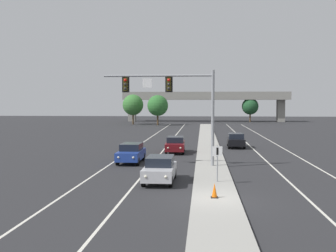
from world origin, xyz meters
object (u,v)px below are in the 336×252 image
at_px(car_oncoming_darkred, 175,144).
at_px(tree_far_left_b, 133,105).
at_px(car_oncoming_blue, 131,153).
at_px(car_receding_black, 236,140).
at_px(car_oncoming_silver, 160,169).
at_px(traffic_cone_median_nose, 214,191).
at_px(tree_far_left_a, 158,106).
at_px(median_sign_post, 217,158).
at_px(tree_far_right_b, 250,106).
at_px(overhead_signal_mast, 177,97).

xyz_separation_m(car_oncoming_darkred, tree_far_left_b, (-12.94, 52.52, 3.59)).
xyz_separation_m(car_oncoming_blue, car_receding_black, (9.45, 12.38, 0.00)).
height_order(car_oncoming_silver, tree_far_left_b, tree_far_left_b).
bearing_deg(traffic_cone_median_nose, car_oncoming_blue, 116.55).
distance_m(car_receding_black, tree_far_left_a, 46.41).
bearing_deg(median_sign_post, tree_far_left_a, 99.24).
bearing_deg(tree_far_left_b, tree_far_right_b, 27.51).
distance_m(median_sign_post, tree_far_right_b, 83.32).
bearing_deg(tree_far_left_a, tree_far_right_b, 38.53).
height_order(median_sign_post, car_oncoming_blue, median_sign_post).
xyz_separation_m(median_sign_post, tree_far_left_b, (-16.51, 68.19, 2.82)).
distance_m(median_sign_post, tree_far_left_a, 66.19).
bearing_deg(median_sign_post, overhead_signal_mast, 113.65).
bearing_deg(car_receding_black, tree_far_right_b, 82.30).
relative_size(car_oncoming_silver, tree_far_left_a, 0.68).
bearing_deg(tree_far_left_a, median_sign_post, -80.76).
bearing_deg(car_oncoming_silver, median_sign_post, -7.04).
distance_m(car_oncoming_blue, tree_far_left_b, 60.51).
height_order(overhead_signal_mast, car_oncoming_silver, overhead_signal_mast).
distance_m(median_sign_post, car_oncoming_blue, 10.92).
height_order(median_sign_post, tree_far_right_b, tree_far_right_b).
relative_size(car_oncoming_silver, traffic_cone_median_nose, 6.05).
distance_m(car_receding_black, tree_far_right_b, 62.23).
height_order(car_oncoming_blue, car_receding_black, same).
bearing_deg(car_oncoming_blue, overhead_signal_mast, -27.98).
bearing_deg(median_sign_post, car_oncoming_blue, 128.05).
relative_size(tree_far_left_a, tree_far_left_b, 0.97).
height_order(car_oncoming_silver, car_oncoming_blue, same).
xyz_separation_m(overhead_signal_mast, tree_far_left_a, (-7.76, 58.75, -1.11)).
height_order(median_sign_post, car_oncoming_silver, median_sign_post).
relative_size(car_oncoming_blue, car_receding_black, 1.00).
bearing_deg(tree_far_left_b, car_oncoming_darkred, -76.16).
bearing_deg(car_receding_black, overhead_signal_mast, -111.19).
relative_size(car_oncoming_silver, car_oncoming_darkred, 0.99).
distance_m(car_oncoming_darkred, car_receding_black, 8.23).
height_order(car_oncoming_darkred, traffic_cone_median_nose, car_oncoming_darkred).
bearing_deg(car_oncoming_darkred, car_oncoming_silver, -89.83).
relative_size(overhead_signal_mast, median_sign_post, 3.82).
relative_size(tree_far_right_b, tree_far_left_b, 0.90).
height_order(car_oncoming_darkred, car_receding_black, same).
bearing_deg(car_oncoming_blue, tree_far_left_a, 93.94).
relative_size(car_oncoming_silver, tree_far_right_b, 0.74).
relative_size(overhead_signal_mast, car_oncoming_darkred, 1.87).
bearing_deg(car_oncoming_blue, traffic_cone_median_nose, -63.45).
xyz_separation_m(car_oncoming_blue, car_oncoming_darkred, (3.15, 7.09, 0.00)).
distance_m(overhead_signal_mast, traffic_cone_median_nose, 12.15).
bearing_deg(car_receding_black, tree_far_left_b, 112.17).
height_order(median_sign_post, tree_far_left_b, tree_far_left_b).
relative_size(car_oncoming_blue, car_oncoming_darkred, 1.00).
xyz_separation_m(car_oncoming_darkred, tree_far_left_a, (-7.06, 49.61, 3.45)).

